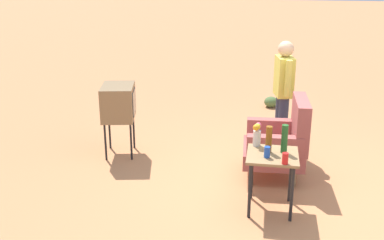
% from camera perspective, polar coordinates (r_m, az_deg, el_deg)
% --- Properties ---
extents(ground_plane, '(60.00, 60.00, 0.00)m').
position_cam_1_polar(ground_plane, '(6.06, 10.62, -7.80)').
color(ground_plane, '#C17A4C').
extents(armchair, '(0.81, 0.82, 1.06)m').
position_cam_1_polar(armchair, '(6.09, 10.86, -2.54)').
color(armchair, '#937047').
rests_on(armchair, ground).
extents(side_table, '(0.56, 0.56, 0.68)m').
position_cam_1_polar(side_table, '(5.24, 9.74, -5.17)').
color(side_table, black).
rests_on(side_table, ground).
extents(tv_on_stand, '(0.68, 0.55, 1.03)m').
position_cam_1_polar(tv_on_stand, '(6.69, -8.96, 2.11)').
color(tv_on_stand, black).
rests_on(tv_on_stand, ground).
extents(person_standing, '(0.56, 0.29, 1.64)m').
position_cam_1_polar(person_standing, '(6.78, 11.07, 3.58)').
color(person_standing, '#2D3347').
rests_on(person_standing, ground).
extents(bottle_wine_green, '(0.07, 0.07, 0.32)m').
position_cam_1_polar(bottle_wine_green, '(5.22, 11.18, -2.26)').
color(bottle_wine_green, '#1E5623').
rests_on(bottle_wine_green, side_table).
extents(soda_can_blue, '(0.07, 0.07, 0.12)m').
position_cam_1_polar(soda_can_blue, '(5.09, 9.14, -3.88)').
color(soda_can_blue, blue).
rests_on(soda_can_blue, side_table).
extents(soda_can_red, '(0.07, 0.07, 0.12)m').
position_cam_1_polar(soda_can_red, '(4.96, 11.30, -4.62)').
color(soda_can_red, red).
rests_on(soda_can_red, side_table).
extents(bottle_tall_amber, '(0.07, 0.07, 0.30)m').
position_cam_1_polar(bottle_tall_amber, '(5.20, 9.35, -2.34)').
color(bottle_tall_amber, brown).
rests_on(bottle_tall_amber, side_table).
extents(flower_vase, '(0.15, 0.10, 0.27)m').
position_cam_1_polar(flower_vase, '(5.36, 7.93, -1.63)').
color(flower_vase, silver).
rests_on(flower_vase, side_table).
extents(shrub_near, '(0.27, 0.27, 0.20)m').
position_cam_1_polar(shrub_near, '(9.15, 9.62, 2.20)').
color(shrub_near, '#516B38').
rests_on(shrub_near, ground).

